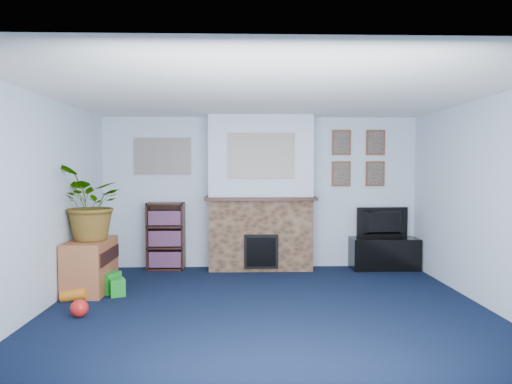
{
  "coord_description": "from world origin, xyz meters",
  "views": [
    {
      "loc": [
        -0.26,
        -5.05,
        1.59
      ],
      "look_at": [
        -0.11,
        0.76,
        1.29
      ],
      "focal_mm": 32.0,
      "sensor_mm": 36.0,
      "label": 1
    }
  ],
  "objects_px": {
    "bookshelf": "(166,237)",
    "sideboard": "(90,265)",
    "tv_stand": "(384,255)",
    "television": "(384,223)"
  },
  "relations": [
    {
      "from": "television",
      "to": "bookshelf",
      "type": "bearing_deg",
      "value": -4.26
    },
    {
      "from": "tv_stand",
      "to": "sideboard",
      "type": "height_order",
      "value": "sideboard"
    },
    {
      "from": "television",
      "to": "bookshelf",
      "type": "height_order",
      "value": "bookshelf"
    },
    {
      "from": "bookshelf",
      "to": "sideboard",
      "type": "bearing_deg",
      "value": -120.3
    },
    {
      "from": "bookshelf",
      "to": "sideboard",
      "type": "height_order",
      "value": "bookshelf"
    },
    {
      "from": "television",
      "to": "bookshelf",
      "type": "relative_size",
      "value": 0.79
    },
    {
      "from": "bookshelf",
      "to": "sideboard",
      "type": "xyz_separation_m",
      "value": [
        -0.75,
        -1.29,
        -0.15
      ]
    },
    {
      "from": "sideboard",
      "to": "bookshelf",
      "type": "bearing_deg",
      "value": 59.7
    },
    {
      "from": "tv_stand",
      "to": "television",
      "type": "xyz_separation_m",
      "value": [
        0.0,
        0.02,
        0.51
      ]
    },
    {
      "from": "tv_stand",
      "to": "television",
      "type": "height_order",
      "value": "television"
    }
  ]
}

